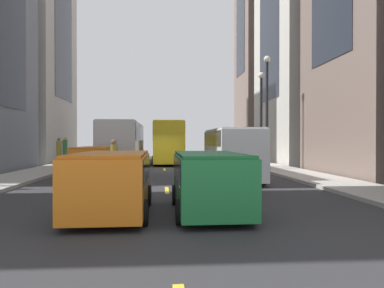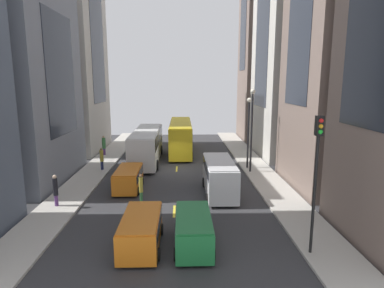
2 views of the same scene
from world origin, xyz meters
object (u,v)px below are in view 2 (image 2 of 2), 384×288
at_px(car_orange_2, 141,229).
at_px(traffic_light_near_corner, 317,161).
at_px(car_orange_0, 128,177).
at_px(pedestrian_crossing_mid, 104,145).
at_px(delivery_van_white, 220,175).
at_px(pedestrian_crossing_near, 102,158).
at_px(pedestrian_walking_far, 55,189).
at_px(pedestrian_waiting_curb, 141,187).
at_px(streetcar_yellow, 181,134).
at_px(city_bus_white, 147,143).
at_px(car_green_1, 193,228).

xyz_separation_m(car_orange_2, traffic_light_near_corner, (8.26, -1.05, 3.70)).
height_order(car_orange_0, pedestrian_crossing_mid, pedestrian_crossing_mid).
xyz_separation_m(delivery_van_white, pedestrian_crossing_near, (-10.30, 6.84, -0.28)).
bearing_deg(traffic_light_near_corner, pedestrian_walking_far, 155.82).
height_order(pedestrian_waiting_curb, traffic_light_near_corner, traffic_light_near_corner).
relative_size(car_orange_2, pedestrian_waiting_curb, 2.09).
distance_m(streetcar_yellow, traffic_light_near_corner, 25.25).
bearing_deg(pedestrian_crossing_mid, delivery_van_white, -172.82).
height_order(delivery_van_white, pedestrian_walking_far, delivery_van_white).
bearing_deg(pedestrian_waiting_curb, car_orange_2, -137.09).
bearing_deg(delivery_van_white, pedestrian_crossing_mid, 131.13).
relative_size(streetcar_yellow, car_orange_0, 2.89).
distance_m(pedestrian_waiting_curb, pedestrian_walking_far, 5.57).
bearing_deg(car_orange_0, city_bus_white, 86.87).
relative_size(pedestrian_waiting_curb, traffic_light_near_corner, 0.31).
bearing_deg(car_orange_0, car_orange_2, -77.16).
relative_size(city_bus_white, pedestrian_crossing_near, 5.40).
distance_m(city_bus_white, pedestrian_walking_far, 13.63).
bearing_deg(city_bus_white, streetcar_yellow, 54.85).
bearing_deg(car_green_1, traffic_light_near_corner, -10.76).
distance_m(delivery_van_white, pedestrian_crossing_mid, 17.63).
xyz_separation_m(delivery_van_white, traffic_light_near_corner, (3.41, -8.88, 3.18)).
distance_m(car_green_1, car_orange_2, 2.64).
bearing_deg(traffic_light_near_corner, city_bus_white, 117.02).
bearing_deg(city_bus_white, pedestrian_crossing_near, -137.11).
relative_size(car_orange_0, pedestrian_crossing_mid, 1.94).
bearing_deg(pedestrian_crossing_mid, pedestrian_walking_far, 147.72).
distance_m(city_bus_white, streetcar_yellow, 6.11).
bearing_deg(car_orange_0, pedestrian_crossing_near, 121.32).
bearing_deg(traffic_light_near_corner, streetcar_yellow, 104.60).
relative_size(car_orange_0, pedestrian_waiting_curb, 2.05).
xyz_separation_m(car_orange_0, pedestrian_walking_far, (-4.20, -3.67, 0.30)).
relative_size(pedestrian_walking_far, traffic_light_near_corner, 0.32).
height_order(car_green_1, pedestrian_walking_far, pedestrian_walking_far).
height_order(city_bus_white, pedestrian_crossing_mid, city_bus_white).
relative_size(city_bus_white, pedestrian_waiting_curb, 5.36).
bearing_deg(pedestrian_walking_far, traffic_light_near_corner, 115.16).
relative_size(delivery_van_white, pedestrian_walking_far, 2.82).
relative_size(streetcar_yellow, pedestrian_walking_far, 5.74).
bearing_deg(city_bus_white, pedestrian_crossing_mid, 151.02).
height_order(delivery_van_white, car_green_1, delivery_van_white).
height_order(pedestrian_walking_far, pedestrian_crossing_mid, pedestrian_crossing_mid).
bearing_deg(city_bus_white, car_orange_0, -93.13).
bearing_deg(pedestrian_crossing_mid, pedestrian_waiting_curb, 167.96).
height_order(streetcar_yellow, traffic_light_near_corner, traffic_light_near_corner).
bearing_deg(car_orange_2, pedestrian_crossing_near, 110.37).
relative_size(car_orange_0, pedestrian_crossing_near, 2.06).
distance_m(streetcar_yellow, pedestrian_crossing_mid, 8.97).
distance_m(delivery_van_white, car_orange_0, 7.08).
height_order(delivery_van_white, pedestrian_waiting_curb, delivery_van_white).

